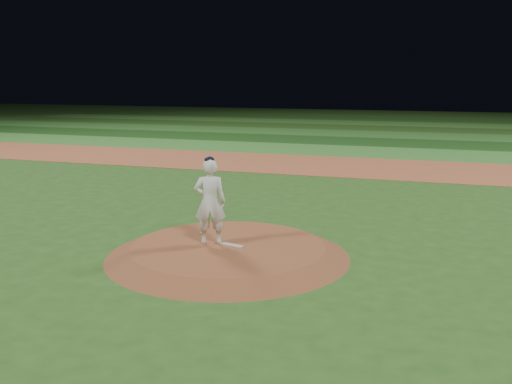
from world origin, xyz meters
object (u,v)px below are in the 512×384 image
at_px(rosin_bag, 203,233).
at_px(pitcher_on_mound, 210,202).
at_px(pitchers_mound, 228,251).
at_px(pitching_rubber, 232,245).

xyz_separation_m(rosin_bag, pitcher_on_mound, (0.51, -0.71, 0.96)).
xyz_separation_m(pitchers_mound, rosin_bag, (-0.93, 0.70, 0.15)).
height_order(pitchers_mound, rosin_bag, rosin_bag).
bearing_deg(pitcher_on_mound, pitchers_mound, 1.29).
height_order(pitching_rubber, pitcher_on_mound, pitcher_on_mound).
bearing_deg(pitching_rubber, rosin_bag, 160.89).
xyz_separation_m(pitchers_mound, pitching_rubber, (0.10, -0.00, 0.14)).
distance_m(pitching_rubber, pitcher_on_mound, 1.10).
xyz_separation_m(pitching_rubber, rosin_bag, (-1.03, 0.70, 0.01)).
bearing_deg(pitching_rubber, pitchers_mound, -165.56).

